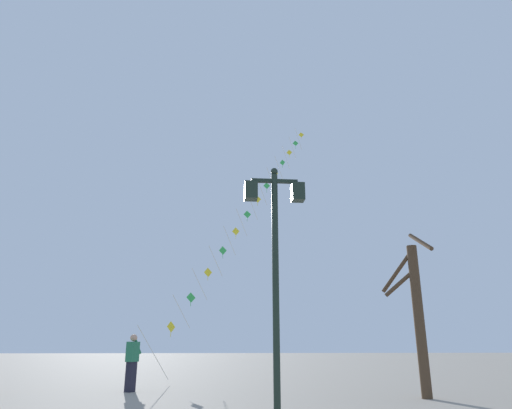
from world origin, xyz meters
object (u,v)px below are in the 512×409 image
Objects in this scene: twin_lantern_lamp_post at (275,238)px; kite_train at (253,207)px; bare_tree at (417,311)px; kite_flyer at (132,361)px.

kite_train reaches higher than twin_lantern_lamp_post.
twin_lantern_lamp_post is at bearing -92.71° from kite_train.
twin_lantern_lamp_post is 1.14× the size of bare_tree.
twin_lantern_lamp_post is 0.31× the size of kite_train.
kite_train is 3.67× the size of bare_tree.
kite_train is at bearing 0.23° from kite_flyer.
kite_train reaches higher than kite_flyer.
twin_lantern_lamp_post is 3.02× the size of kite_flyer.
bare_tree is (8.22, -2.64, 1.38)m from kite_flyer.
bare_tree is (4.44, 3.22, -1.27)m from twin_lantern_lamp_post.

